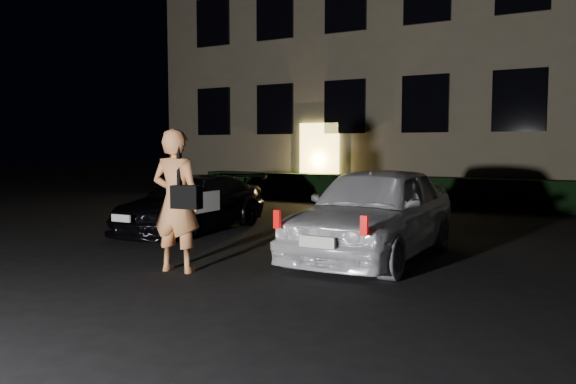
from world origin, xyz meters
The scene contains 6 objects.
ground centered at (0.00, 0.00, 0.00)m, with size 80.00×80.00×0.00m, color black.
building centered at (0.00, 14.99, 6.00)m, with size 20.00×8.11×12.00m.
hedge centered at (0.00, 10.50, 0.42)m, with size 15.00×0.70×0.85m, color black.
sedan centered at (-2.65, 3.35, 0.57)m, with size 1.81×4.06×1.14m.
hatch centered at (1.59, 2.64, 0.73)m, with size 1.78×4.30×1.46m.
man centered at (-0.43, 0.28, 1.00)m, with size 0.87×0.58×1.99m.
Camera 1 is at (4.74, -5.69, 1.76)m, focal length 35.00 mm.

